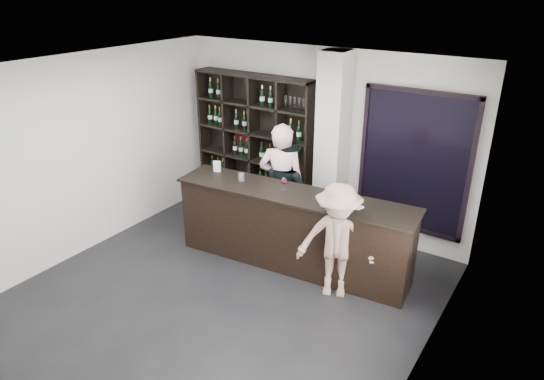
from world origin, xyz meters
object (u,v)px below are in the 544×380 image
Objects in this scene: taster_pink at (282,185)px; customer at (337,241)px; tasting_counter at (292,229)px; taster_black at (288,192)px; wine_shelf at (255,145)px.

customer is (1.33, -0.80, -0.17)m from taster_pink.
customer is at bearing -25.63° from tasting_counter.
taster_pink is 1.56m from customer.
taster_black is at bearing 122.92° from customer.
customer is at bearing 167.39° from taster_black.
tasting_counter is at bearing 149.58° from taster_black.
wine_shelf is 1.53× the size of customer.
taster_black is 1.05× the size of customer.
taster_pink is (-0.50, 0.50, 0.39)m from tasting_counter.
taster_pink is (1.00, -0.72, -0.24)m from wine_shelf.
wine_shelf is at bearing 124.79° from customer.
tasting_counter is at bearing -38.91° from wine_shelf.
taster_black is at bearing -30.59° from wine_shelf.
tasting_counter is 0.80m from taster_pink.
taster_pink is at bearing 129.65° from tasting_counter.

